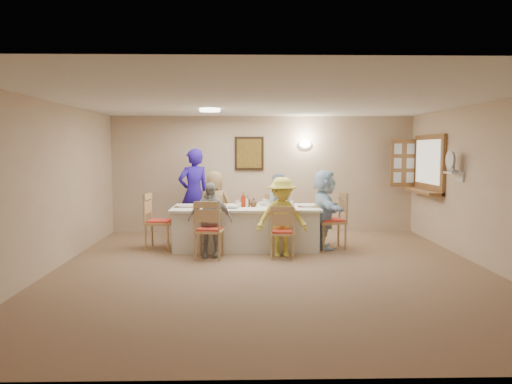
{
  "coord_description": "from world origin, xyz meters",
  "views": [
    {
      "loc": [
        -0.4,
        -7.26,
        1.81
      ],
      "look_at": [
        -0.2,
        1.4,
        1.05
      ],
      "focal_mm": 35.0,
      "sensor_mm": 36.0,
      "label": 1
    }
  ],
  "objects_px": {
    "chair_back_left": "(215,217)",
    "caregiver": "(194,193)",
    "diner_back_right": "(277,208)",
    "desk_fan": "(452,164)",
    "diner_front_left": "(210,220)",
    "chair_front_right": "(282,232)",
    "dining_table": "(246,228)",
    "chair_right_end": "(331,220)",
    "serving_hatch": "(429,164)",
    "chair_front_left": "(209,229)",
    "condiment_ketchup": "(243,200)",
    "chair_left_end": "(160,221)",
    "chair_back_right": "(276,217)",
    "diner_right_end": "(324,209)",
    "diner_front_right": "(282,217)",
    "diner_back_left": "(215,206)"
  },
  "relations": [
    {
      "from": "diner_back_left",
      "to": "caregiver",
      "type": "distance_m",
      "value": 0.68
    },
    {
      "from": "diner_back_left",
      "to": "caregiver",
      "type": "height_order",
      "value": "caregiver"
    },
    {
      "from": "dining_table",
      "to": "diner_front_left",
      "type": "relative_size",
      "value": 2.1
    },
    {
      "from": "chair_front_left",
      "to": "serving_hatch",
      "type": "bearing_deg",
      "value": -153.17
    },
    {
      "from": "diner_front_left",
      "to": "caregiver",
      "type": "bearing_deg",
      "value": 103.47
    },
    {
      "from": "desk_fan",
      "to": "serving_hatch",
      "type": "bearing_deg",
      "value": 85.34
    },
    {
      "from": "desk_fan",
      "to": "chair_back_left",
      "type": "distance_m",
      "value": 4.45
    },
    {
      "from": "chair_right_end",
      "to": "condiment_ketchup",
      "type": "distance_m",
      "value": 1.64
    },
    {
      "from": "dining_table",
      "to": "condiment_ketchup",
      "type": "xyz_separation_m",
      "value": [
        -0.05,
        -0.01,
        0.51
      ]
    },
    {
      "from": "chair_front_right",
      "to": "diner_right_end",
      "type": "distance_m",
      "value": 1.18
    },
    {
      "from": "chair_front_left",
      "to": "chair_front_right",
      "type": "distance_m",
      "value": 1.2
    },
    {
      "from": "dining_table",
      "to": "chair_right_end",
      "type": "relative_size",
      "value": 2.57
    },
    {
      "from": "caregiver",
      "to": "diner_front_right",
      "type": "bearing_deg",
      "value": 103.22
    },
    {
      "from": "desk_fan",
      "to": "diner_front_right",
      "type": "xyz_separation_m",
      "value": [
        -2.88,
        -0.08,
        -0.88
      ]
    },
    {
      "from": "chair_back_left",
      "to": "chair_front_right",
      "type": "relative_size",
      "value": 1.03
    },
    {
      "from": "dining_table",
      "to": "chair_right_end",
      "type": "bearing_deg",
      "value": 0.0
    },
    {
      "from": "chair_left_end",
      "to": "chair_right_end",
      "type": "height_order",
      "value": "chair_right_end"
    },
    {
      "from": "chair_back_left",
      "to": "condiment_ketchup",
      "type": "bearing_deg",
      "value": -52.36
    },
    {
      "from": "diner_back_left",
      "to": "chair_back_right",
      "type": "bearing_deg",
      "value": -165.2
    },
    {
      "from": "chair_right_end",
      "to": "diner_right_end",
      "type": "height_order",
      "value": "diner_right_end"
    },
    {
      "from": "diner_back_left",
      "to": "caregiver",
      "type": "bearing_deg",
      "value": -37.15
    },
    {
      "from": "chair_left_end",
      "to": "condiment_ketchup",
      "type": "distance_m",
      "value": 1.55
    },
    {
      "from": "chair_front_left",
      "to": "condiment_ketchup",
      "type": "relative_size",
      "value": 3.71
    },
    {
      "from": "chair_front_right",
      "to": "diner_back_right",
      "type": "distance_m",
      "value": 1.5
    },
    {
      "from": "serving_hatch",
      "to": "chair_back_left",
      "type": "relative_size",
      "value": 1.64
    },
    {
      "from": "dining_table",
      "to": "chair_front_left",
      "type": "distance_m",
      "value": 1.01
    },
    {
      "from": "desk_fan",
      "to": "chair_back_right",
      "type": "height_order",
      "value": "desk_fan"
    },
    {
      "from": "chair_back_left",
      "to": "caregiver",
      "type": "distance_m",
      "value": 0.72
    },
    {
      "from": "dining_table",
      "to": "chair_left_end",
      "type": "distance_m",
      "value": 1.56
    },
    {
      "from": "chair_front_left",
      "to": "diner_back_right",
      "type": "xyz_separation_m",
      "value": [
        1.2,
        1.48,
        0.18
      ]
    },
    {
      "from": "chair_front_right",
      "to": "diner_front_left",
      "type": "height_order",
      "value": "diner_front_left"
    },
    {
      "from": "diner_back_left",
      "to": "dining_table",
      "type": "bearing_deg",
      "value": 140.52
    },
    {
      "from": "diner_back_right",
      "to": "chair_front_right",
      "type": "bearing_deg",
      "value": 89.17
    },
    {
      "from": "dining_table",
      "to": "diner_front_left",
      "type": "bearing_deg",
      "value": -131.42
    },
    {
      "from": "chair_back_left",
      "to": "chair_front_right",
      "type": "xyz_separation_m",
      "value": [
        1.2,
        -1.6,
        -0.01
      ]
    },
    {
      "from": "serving_hatch",
      "to": "diner_front_right",
      "type": "distance_m",
      "value": 3.42
    },
    {
      "from": "diner_back_right",
      "to": "caregiver",
      "type": "xyz_separation_m",
      "value": [
        -1.65,
        0.47,
        0.24
      ]
    },
    {
      "from": "desk_fan",
      "to": "chair_front_left",
      "type": "distance_m",
      "value": 4.22
    },
    {
      "from": "chair_front_left",
      "to": "condiment_ketchup",
      "type": "xyz_separation_m",
      "value": [
        0.55,
        0.79,
        0.4
      ]
    },
    {
      "from": "diner_back_right",
      "to": "diner_front_left",
      "type": "xyz_separation_m",
      "value": [
        -1.2,
        -1.36,
        -0.04
      ]
    },
    {
      "from": "chair_back_left",
      "to": "diner_front_left",
      "type": "height_order",
      "value": "diner_front_left"
    },
    {
      "from": "diner_back_right",
      "to": "caregiver",
      "type": "distance_m",
      "value": 1.73
    },
    {
      "from": "diner_back_right",
      "to": "desk_fan",
      "type": "bearing_deg",
      "value": 155.2
    },
    {
      "from": "serving_hatch",
      "to": "dining_table",
      "type": "distance_m",
      "value": 3.83
    },
    {
      "from": "chair_left_end",
      "to": "chair_back_right",
      "type": "bearing_deg",
      "value": -63.79
    },
    {
      "from": "chair_right_end",
      "to": "diner_front_right",
      "type": "relative_size",
      "value": 0.77
    },
    {
      "from": "chair_right_end",
      "to": "diner_back_left",
      "type": "height_order",
      "value": "diner_back_left"
    },
    {
      "from": "chair_back_left",
      "to": "diner_right_end",
      "type": "relative_size",
      "value": 0.64
    },
    {
      "from": "condiment_ketchup",
      "to": "diner_right_end",
      "type": "bearing_deg",
      "value": 0.39
    },
    {
      "from": "desk_fan",
      "to": "diner_front_left",
      "type": "relative_size",
      "value": 0.24
    }
  ]
}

